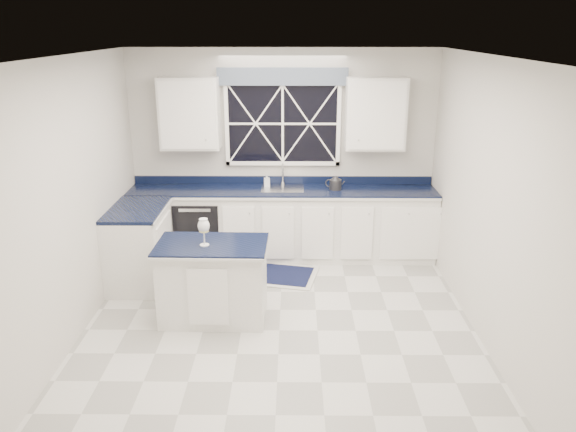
{
  "coord_description": "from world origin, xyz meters",
  "views": [
    {
      "loc": [
        0.13,
        -5.05,
        2.96
      ],
      "look_at": [
        0.08,
        0.4,
        1.1
      ],
      "focal_mm": 35.0,
      "sensor_mm": 36.0,
      "label": 1
    }
  ],
  "objects_px": {
    "dishwasher": "(200,227)",
    "kettle": "(335,183)",
    "wine_glass": "(204,227)",
    "island": "(213,281)",
    "faucet": "(283,174)",
    "soap_bottle": "(267,180)"
  },
  "relations": [
    {
      "from": "dishwasher",
      "to": "kettle",
      "type": "bearing_deg",
      "value": 0.24
    },
    {
      "from": "soap_bottle",
      "to": "kettle",
      "type": "bearing_deg",
      "value": -8.29
    },
    {
      "from": "wine_glass",
      "to": "soap_bottle",
      "type": "distance_m",
      "value": 1.94
    },
    {
      "from": "wine_glass",
      "to": "soap_bottle",
      "type": "height_order",
      "value": "wine_glass"
    },
    {
      "from": "dishwasher",
      "to": "island",
      "type": "relative_size",
      "value": 0.72
    },
    {
      "from": "dishwasher",
      "to": "kettle",
      "type": "height_order",
      "value": "kettle"
    },
    {
      "from": "dishwasher",
      "to": "soap_bottle",
      "type": "bearing_deg",
      "value": 8.75
    },
    {
      "from": "kettle",
      "to": "wine_glass",
      "type": "relative_size",
      "value": 0.89
    },
    {
      "from": "kettle",
      "to": "soap_bottle",
      "type": "bearing_deg",
      "value": -170.05
    },
    {
      "from": "island",
      "to": "wine_glass",
      "type": "xyz_separation_m",
      "value": [
        -0.06,
        -0.04,
        0.62
      ]
    },
    {
      "from": "soap_bottle",
      "to": "island",
      "type": "bearing_deg",
      "value": -105.09
    },
    {
      "from": "faucet",
      "to": "soap_bottle",
      "type": "distance_m",
      "value": 0.23
    },
    {
      "from": "island",
      "to": "kettle",
      "type": "xyz_separation_m",
      "value": [
        1.38,
        1.68,
        0.6
      ]
    },
    {
      "from": "faucet",
      "to": "kettle",
      "type": "bearing_deg",
      "value": -15.31
    },
    {
      "from": "dishwasher",
      "to": "faucet",
      "type": "bearing_deg",
      "value": 10.02
    },
    {
      "from": "dishwasher",
      "to": "wine_glass",
      "type": "distance_m",
      "value": 1.86
    },
    {
      "from": "kettle",
      "to": "dishwasher",
      "type": "bearing_deg",
      "value": -161.52
    },
    {
      "from": "wine_glass",
      "to": "soap_bottle",
      "type": "relative_size",
      "value": 1.72
    },
    {
      "from": "wine_glass",
      "to": "kettle",
      "type": "bearing_deg",
      "value": 50.11
    },
    {
      "from": "kettle",
      "to": "soap_bottle",
      "type": "height_order",
      "value": "kettle"
    },
    {
      "from": "dishwasher",
      "to": "kettle",
      "type": "relative_size",
      "value": 3.25
    },
    {
      "from": "dishwasher",
      "to": "kettle",
      "type": "distance_m",
      "value": 1.89
    }
  ]
}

